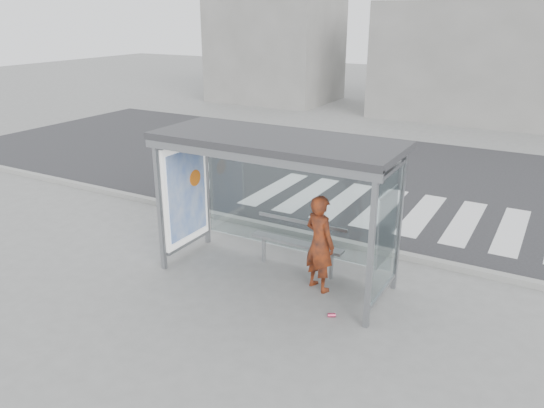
{
  "coord_description": "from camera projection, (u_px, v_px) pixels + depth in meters",
  "views": [
    {
      "loc": [
        4.2,
        -7.53,
        4.58
      ],
      "look_at": [
        -0.17,
        0.2,
        1.34
      ],
      "focal_mm": 35.0,
      "sensor_mm": 36.0,
      "label": 1
    }
  ],
  "objects": [
    {
      "name": "crosswalk",
      "position": [
        401.0,
        211.0,
        12.89
      ],
      "size": [
        7.55,
        3.0,
        0.0
      ],
      "color": "silver",
      "rests_on": "ground"
    },
    {
      "name": "person",
      "position": [
        320.0,
        243.0,
        9.02
      ],
      "size": [
        0.74,
        0.62,
        1.72
      ],
      "primitive_type": "imported",
      "rotation": [
        0.0,
        0.0,
        2.76
      ],
      "color": "orange",
      "rests_on": "ground"
    },
    {
      "name": "building_left",
      "position": [
        276.0,
        43.0,
        27.98
      ],
      "size": [
        6.0,
        5.0,
        6.0
      ],
      "primitive_type": "cube",
      "color": "slate",
      "rests_on": "ground"
    },
    {
      "name": "soda_can",
      "position": [
        332.0,
        315.0,
        8.42
      ],
      "size": [
        0.14,
        0.12,
        0.07
      ],
      "primitive_type": "cylinder",
      "rotation": [
        0.0,
        1.57,
        0.54
      ],
      "color": "#E7446E",
      "rests_on": "ground"
    },
    {
      "name": "curb",
      "position": [
        319.0,
        237.0,
        11.24
      ],
      "size": [
        30.0,
        0.18,
        0.12
      ],
      "primitive_type": "cube",
      "color": "gray",
      "rests_on": "ground"
    },
    {
      "name": "road",
      "position": [
        392.0,
        178.0,
        15.39
      ],
      "size": [
        30.0,
        10.0,
        0.01
      ],
      "primitive_type": "cube",
      "color": "#232326",
      "rests_on": "ground"
    },
    {
      "name": "building_center",
      "position": [
        472.0,
        61.0,
        23.53
      ],
      "size": [
        8.0,
        5.0,
        5.0
      ],
      "primitive_type": "cube",
      "color": "slate",
      "rests_on": "ground"
    },
    {
      "name": "bench",
      "position": [
        297.0,
        242.0,
        9.79
      ],
      "size": [
        1.81,
        0.32,
        0.94
      ],
      "color": "gray",
      "rests_on": "ground"
    },
    {
      "name": "ground",
      "position": [
        275.0,
        278.0,
        9.67
      ],
      "size": [
        80.0,
        80.0,
        0.0
      ],
      "primitive_type": "plane",
      "color": "slate",
      "rests_on": "ground"
    },
    {
      "name": "bus_shelter",
      "position": [
        258.0,
        170.0,
        9.21
      ],
      "size": [
        4.25,
        1.65,
        2.62
      ],
      "color": "gray",
      "rests_on": "ground"
    }
  ]
}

